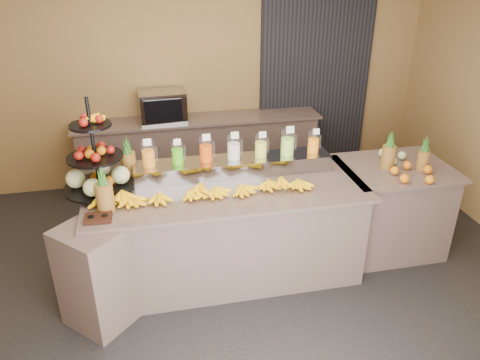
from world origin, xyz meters
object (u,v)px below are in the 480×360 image
object	(u,v)px
condiment_caddy	(98,218)
pitcher_tray	(234,166)
right_fruit_pile	(408,166)
oven_warmer	(162,106)
fruit_stand	(102,169)
banana_heap	(203,189)

from	to	relation	value
condiment_caddy	pitcher_tray	bearing A→B (deg)	26.78
right_fruit_pile	oven_warmer	size ratio (longest dim) A/B	0.78
fruit_stand	condiment_caddy	world-z (taller)	fruit_stand
pitcher_tray	fruit_stand	world-z (taller)	fruit_stand
banana_heap	condiment_caddy	world-z (taller)	banana_heap
pitcher_tray	condiment_caddy	size ratio (longest dim) A/B	8.78
banana_heap	condiment_caddy	bearing A→B (deg)	-164.39
right_fruit_pile	oven_warmer	xyz separation A→B (m)	(-2.18, 2.00, 0.11)
fruit_stand	right_fruit_pile	size ratio (longest dim) A/B	1.97
oven_warmer	fruit_stand	bearing A→B (deg)	-112.43
pitcher_tray	oven_warmer	xyz separation A→B (m)	(-0.56, 1.67, 0.11)
banana_heap	right_fruit_pile	xyz separation A→B (m)	(1.97, 0.04, 0.01)
pitcher_tray	fruit_stand	size ratio (longest dim) A/B	2.17
right_fruit_pile	oven_warmer	world-z (taller)	oven_warmer
banana_heap	right_fruit_pile	world-z (taller)	right_fruit_pile
pitcher_tray	fruit_stand	distance (m)	1.20
pitcher_tray	banana_heap	world-z (taller)	banana_heap
condiment_caddy	oven_warmer	bearing A→B (deg)	73.99
pitcher_tray	right_fruit_pile	xyz separation A→B (m)	(1.62, -0.33, -0.00)
pitcher_tray	condiment_caddy	xyz separation A→B (m)	(-1.21, -0.61, -0.06)
pitcher_tray	fruit_stand	bearing A→B (deg)	-174.06
pitcher_tray	fruit_stand	xyz separation A→B (m)	(-1.18, -0.12, 0.14)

